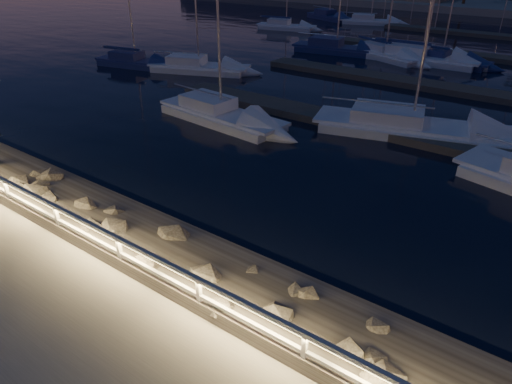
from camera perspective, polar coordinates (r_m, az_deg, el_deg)
ground at (r=14.44m, az=-18.88°, el=-7.46°), size 400.00×400.00×0.00m
harbor_water at (r=39.83m, az=20.78°, el=13.49°), size 400.00×440.00×0.60m
guard_rail at (r=14.07m, az=-19.54°, el=-4.79°), size 44.11×0.12×1.06m
riprap at (r=13.93m, az=-9.47°, el=-8.52°), size 32.91×2.66×1.37m
floating_docks at (r=40.91m, az=21.47°, el=14.56°), size 22.00×36.00×0.40m
sailboat_a at (r=39.88m, az=-14.97°, el=15.55°), size 7.14×3.47×11.79m
sailboat_b at (r=26.02m, az=-4.70°, el=9.86°), size 8.34×3.19×13.87m
sailboat_e at (r=44.44m, az=9.75°, el=17.38°), size 8.22×3.54×13.64m
sailboat_f at (r=37.12m, az=-7.45°, el=15.35°), size 8.08×4.92×13.36m
sailboat_g at (r=42.40m, az=19.68°, el=15.67°), size 9.48×3.02×15.97m
sailboat_h at (r=25.27m, az=18.28°, el=7.97°), size 10.31×5.46×16.81m
sailboat_i at (r=57.03m, az=3.60°, el=20.04°), size 7.16×3.55×11.83m
sailboat_j at (r=43.10m, az=15.67°, el=16.38°), size 7.87×4.87×13.04m
sailboat_k at (r=42.46m, az=21.95°, el=15.22°), size 7.80×2.86×12.98m
sailboat_m at (r=65.87m, az=9.05°, el=20.91°), size 7.60×4.77×12.67m
sailboat_n at (r=62.68m, az=13.94°, el=20.08°), size 7.58×4.24×12.47m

